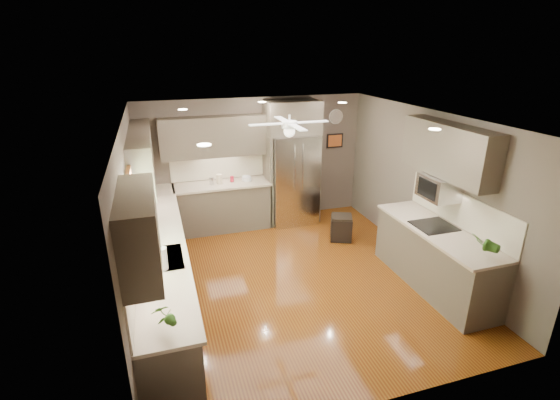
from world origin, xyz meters
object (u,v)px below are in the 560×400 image
canister_c (219,179)px  potted_plant_left (163,315)px  bowl (247,180)px  microwave (439,187)px  canister_b (212,181)px  soap_bottle (150,238)px  paper_towel (162,259)px  refrigerator (292,165)px  canister_d (232,179)px  stool (341,228)px  potted_plant_right (485,243)px

canister_c → potted_plant_left: bearing=-106.2°
canister_c → bowl: canister_c is taller
potted_plant_left → microwave: size_ratio=0.60×
canister_b → canister_c: canister_c is taller
soap_bottle → paper_towel: 0.73m
potted_plant_left → paper_towel: size_ratio=1.12×
canister_b → potted_plant_left: size_ratio=0.43×
soap_bottle → microwave: size_ratio=0.34×
canister_b → canister_c: size_ratio=0.76×
bowl → refrigerator: refrigerator is taller
canister_d → soap_bottle: soap_bottle is taller
canister_c → stool: canister_c is taller
canister_d → bowl: bearing=-7.3°
canister_d → stool: bearing=-33.3°
stool → refrigerator: bearing=117.8°
canister_b → paper_towel: paper_towel is taller
bowl → canister_b: bearing=-179.3°
canister_d → microwave: 3.79m
stool → bowl: bearing=142.9°
refrigerator → stool: refrigerator is taller
potted_plant_right → paper_towel: (-3.83, 0.88, -0.04)m
soap_bottle → potted_plant_left: bearing=-86.8°
canister_b → refrigerator: (1.61, -0.02, 0.18)m
refrigerator → microwave: 3.03m
potted_plant_right → stool: bearing=102.9°
potted_plant_left → microwave: bearing=19.0°
canister_c → potted_plant_right: potted_plant_right is taller
soap_bottle → refrigerator: refrigerator is taller
canister_b → soap_bottle: (-1.15, -2.25, 0.02)m
microwave → canister_d: bearing=132.5°
potted_plant_right → refrigerator: size_ratio=0.15×
canister_b → potted_plant_left: (-1.05, -4.10, 0.10)m
bowl → stool: (1.52, -1.15, -0.73)m
paper_towel → potted_plant_right: bearing=-12.9°
potted_plant_right → stool: potted_plant_right is taller
canister_c → soap_bottle: soap_bottle is taller
paper_towel → bowl: bearing=60.3°
bowl → soap_bottle: bearing=-129.0°
potted_plant_right → bowl: size_ratio=1.88×
canister_b → potted_plant_right: 4.76m
refrigerator → paper_towel: refrigerator is taller
potted_plant_left → potted_plant_right: size_ratio=0.91×
canister_d → potted_plant_right: 4.58m
canister_c → potted_plant_right: size_ratio=0.51×
canister_c → refrigerator: (1.46, -0.04, 0.16)m
stool → canister_d: bearing=146.7°
canister_b → potted_plant_left: potted_plant_left is taller
paper_towel → canister_d: bearing=64.9°
canister_d → canister_b: bearing=-173.5°
canister_b → potted_plant_left: 4.24m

